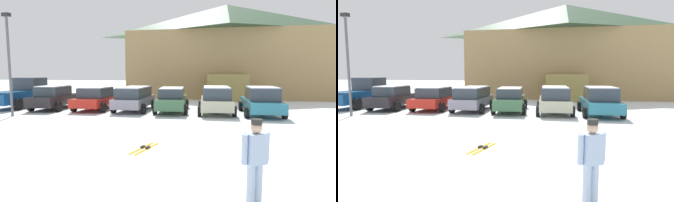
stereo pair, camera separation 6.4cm
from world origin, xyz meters
TOP-DOWN VIEW (x-y plane):
  - ski_lodge at (3.57, 26.58)m, footprint 20.35×11.49m
  - parked_black_sedan at (-8.47, 13.64)m, footprint 2.40×4.62m
  - parked_red_sedan at (-5.43, 13.87)m, footprint 2.31×4.40m
  - parked_grey_wagon at (-2.69, 13.80)m, footprint 2.18×4.31m
  - parked_green_coupe at (-0.17, 13.95)m, footprint 2.37×4.91m
  - parked_beige_suv at (2.66, 13.58)m, footprint 2.34×4.15m
  - parked_teal_hatchback at (5.33, 13.57)m, footprint 2.34×4.73m
  - pickup_truck at (-11.54, 14.31)m, footprint 2.42×5.40m
  - skier_adult_in_blue_parka at (3.45, 2.11)m, footprint 0.53×0.42m
  - pair_of_skis at (0.38, 5.36)m, footprint 0.68×1.51m
  - lamp_post at (-9.00, 10.30)m, footprint 0.44×0.24m

SIDE VIEW (x-z plane):
  - pair_of_skis at x=0.38m, z-range -0.02..0.06m
  - parked_red_sedan at x=-5.43m, z-range 0.01..1.58m
  - parked_green_coupe at x=-0.17m, z-range 0.02..1.59m
  - parked_black_sedan at x=-8.47m, z-range 0.01..1.64m
  - parked_teal_hatchback at x=5.33m, z-range 0.00..1.70m
  - parked_grey_wagon at x=-2.69m, z-range 0.07..1.67m
  - parked_beige_suv at x=2.66m, z-range 0.06..1.74m
  - skier_adult_in_blue_parka at x=3.45m, z-range 0.11..1.78m
  - pickup_truck at x=-11.54m, z-range -0.08..2.07m
  - lamp_post at x=-9.00m, z-range 0.35..6.21m
  - ski_lodge at x=3.57m, z-range 0.07..9.83m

